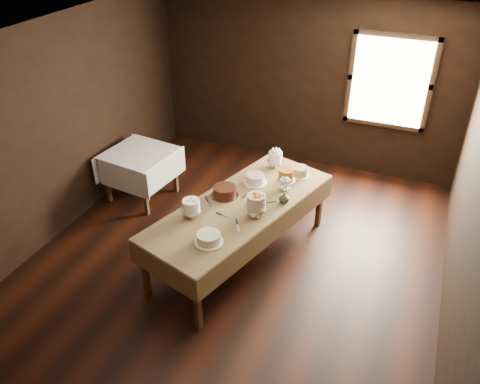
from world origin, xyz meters
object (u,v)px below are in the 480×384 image
object	(u,v)px
cake_flowers	(256,207)
cake_cream	(209,238)
cake_meringue	(275,160)
cake_server_c	(249,192)
cake_speckled	(300,172)
cake_lattice	(255,179)
cake_server_b	(238,228)
cake_server_e	(210,204)
cake_caramel	(286,180)
cake_server_d	(270,202)
flower_vase	(284,198)
cake_chocolate	(225,192)
side_table	(139,158)
display_table	(240,208)
cake_swirl	(192,209)
cake_server_a	(228,217)

from	to	relation	value
cake_flowers	cake_cream	world-z (taller)	cake_flowers
cake_meringue	cake_server_c	distance (m)	0.75
cake_speckled	cake_flowers	distance (m)	1.11
cake_lattice	cake_server_b	world-z (taller)	cake_lattice
cake_server_c	cake_server_e	world-z (taller)	same
cake_lattice	cake_caramel	distance (m)	0.41
cake_server_c	cake_server_d	world-z (taller)	same
cake_cream	cake_server_c	size ratio (longest dim) A/B	1.34
flower_vase	cake_chocolate	bearing A→B (deg)	-168.66
side_table	display_table	bearing A→B (deg)	-21.73
cake_server_b	cake_lattice	bearing A→B (deg)	160.49
side_table	cake_chocolate	size ratio (longest dim) A/B	2.71
cake_chocolate	flower_vase	world-z (taller)	same
cake_speckled	cake_swirl	distance (m)	1.66
side_table	cake_server_e	bearing A→B (deg)	-29.85
cake_lattice	cake_server_d	world-z (taller)	cake_lattice
cake_speckled	cake_chocolate	bearing A→B (deg)	-130.50
side_table	cake_meringue	xyz separation A→B (m)	(2.03, 0.27, 0.24)
display_table	flower_vase	world-z (taller)	flower_vase
cake_chocolate	cake_server_d	bearing A→B (deg)	7.68
cake_caramel	cake_server_e	world-z (taller)	cake_caramel
cake_meringue	cake_speckled	distance (m)	0.40
cake_caramel	cake_server_b	world-z (taller)	cake_caramel
cake_chocolate	cake_server_c	size ratio (longest dim) A/B	1.56
cake_caramel	cake_server_a	world-z (taller)	cake_caramel
cake_server_c	cake_server_d	xyz separation A→B (m)	(0.33, -0.13, 0.00)
cake_server_e	flower_vase	world-z (taller)	flower_vase
cake_lattice	cake_server_c	distance (m)	0.24
cake_server_a	cake_server_e	distance (m)	0.36
cake_lattice	cake_chocolate	distance (m)	0.50
cake_meringue	cake_flowers	size ratio (longest dim) A/B	0.84
side_table	cake_lattice	size ratio (longest dim) A/B	2.91
side_table	cake_swirl	xyz separation A→B (m)	(1.51, -1.23, 0.24)
side_table	cake_meringue	distance (m)	2.06
cake_swirl	cake_server_d	bearing A→B (deg)	39.78
cake_lattice	cake_server_c	bearing A→B (deg)	-88.16
cake_flowers	cake_server_b	xyz separation A→B (m)	(-0.10, -0.31, -0.12)
cake_flowers	cake_swirl	world-z (taller)	cake_flowers
flower_vase	side_table	bearing A→B (deg)	167.58
cake_caramel	cake_server_d	world-z (taller)	cake_caramel
cake_swirl	cake_server_c	xyz separation A→B (m)	(0.42, 0.76, -0.10)
side_table	flower_vase	bearing A→B (deg)	-12.42
flower_vase	cake_server_c	bearing A→B (deg)	172.54
cake_cream	flower_vase	distance (m)	1.18
cake_cream	cake_server_e	xyz separation A→B (m)	(-0.31, 0.68, -0.05)
cake_server_c	cake_cream	bearing A→B (deg)	-174.39
cake_server_e	cake_chocolate	bearing A→B (deg)	113.61
cake_swirl	cake_server_b	bearing A→B (deg)	-0.30
cake_lattice	cake_server_d	distance (m)	0.50
cake_caramel	cake_swirl	bearing A→B (deg)	-129.24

